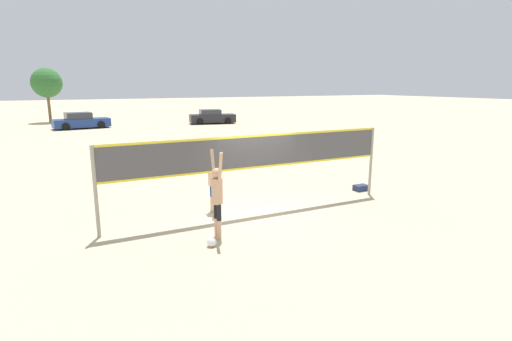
% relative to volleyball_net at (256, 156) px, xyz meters
% --- Properties ---
extents(ground_plane, '(200.00, 200.00, 0.00)m').
position_rel_volleyball_net_xyz_m(ground_plane, '(0.00, 0.00, -1.75)').
color(ground_plane, '#C6B28C').
extents(volleyball_net, '(9.06, 0.10, 2.37)m').
position_rel_volleyball_net_xyz_m(volleyball_net, '(0.00, 0.00, 0.00)').
color(volleyball_net, gray).
rests_on(volleyball_net, ground_plane).
extents(player_spiker, '(0.28, 0.72, 2.25)m').
position_rel_volleyball_net_xyz_m(player_spiker, '(-1.80, -1.43, -0.55)').
color(player_spiker, tan).
rests_on(player_spiker, ground_plane).
extents(player_blocker, '(0.28, 0.69, 2.02)m').
position_rel_volleyball_net_xyz_m(player_blocker, '(-1.13, 0.66, -0.69)').
color(player_blocker, beige).
rests_on(player_blocker, ground_plane).
extents(volleyball, '(0.24, 0.24, 0.24)m').
position_rel_volleyball_net_xyz_m(volleyball, '(-2.13, -1.86, -1.63)').
color(volleyball, white).
rests_on(volleyball, ground_plane).
extents(gear_bag, '(0.51, 0.34, 0.21)m').
position_rel_volleyball_net_xyz_m(gear_bag, '(4.58, 0.54, -1.64)').
color(gear_bag, navy).
rests_on(gear_bag, ground_plane).
extents(parked_car_near, '(4.79, 2.39, 1.40)m').
position_rel_volleyball_net_xyz_m(parked_car_near, '(-3.17, 27.83, -1.12)').
color(parked_car_near, navy).
rests_on(parked_car_near, ground_plane).
extents(parked_car_mid, '(4.64, 2.51, 1.38)m').
position_rel_volleyball_net_xyz_m(parked_car_mid, '(8.66, 26.83, -1.12)').
color(parked_car_mid, '#232328').
rests_on(parked_car_mid, ground_plane).
extents(tree_left_cluster, '(2.93, 2.93, 5.41)m').
position_rel_volleyball_net_xyz_m(tree_left_cluster, '(-5.58, 35.46, 2.17)').
color(tree_left_cluster, brown).
rests_on(tree_left_cluster, ground_plane).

